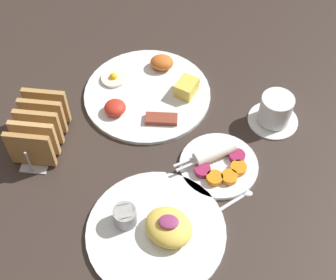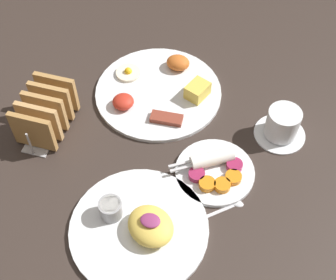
# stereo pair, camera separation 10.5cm
# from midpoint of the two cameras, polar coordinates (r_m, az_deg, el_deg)

# --- Properties ---
(ground_plane) EXTENTS (3.00, 3.00, 0.00)m
(ground_plane) POSITION_cam_midpoint_polar(r_m,az_deg,el_deg) (1.06, -5.78, -2.11)
(ground_plane) COLOR #332823
(plate_breakfast) EXTENTS (0.32, 0.32, 0.05)m
(plate_breakfast) POSITION_cam_midpoint_polar(r_m,az_deg,el_deg) (1.18, -4.96, 5.72)
(plate_breakfast) COLOR white
(plate_breakfast) RESTS_ON ground_plane
(plate_condiments) EXTENTS (0.19, 0.18, 0.04)m
(plate_condiments) POSITION_cam_midpoint_polar(r_m,az_deg,el_deg) (1.04, 3.34, -3.08)
(plate_condiments) COLOR white
(plate_condiments) RESTS_ON ground_plane
(plate_foreground) EXTENTS (0.28, 0.28, 0.06)m
(plate_foreground) POSITION_cam_midpoint_polar(r_m,az_deg,el_deg) (0.95, -4.58, -11.00)
(plate_foreground) COLOR white
(plate_foreground) RESTS_ON ground_plane
(toast_rack) EXTENTS (0.10, 0.18, 0.10)m
(toast_rack) POSITION_cam_midpoint_polar(r_m,az_deg,el_deg) (1.10, -18.09, 1.20)
(toast_rack) COLOR #B7B7BC
(toast_rack) RESTS_ON ground_plane
(coffee_cup) EXTENTS (0.12, 0.12, 0.08)m
(coffee_cup) POSITION_cam_midpoint_polar(r_m,az_deg,el_deg) (1.11, 10.34, 3.33)
(coffee_cup) COLOR white
(coffee_cup) RESTS_ON ground_plane
(teaspoon) EXTENTS (0.11, 0.09, 0.01)m
(teaspoon) POSITION_cam_midpoint_polar(r_m,az_deg,el_deg) (1.00, 5.24, -7.47)
(teaspoon) COLOR silver
(teaspoon) RESTS_ON ground_plane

